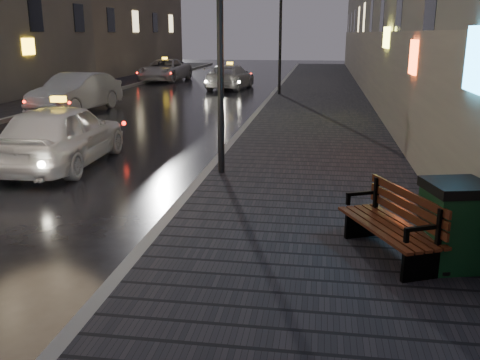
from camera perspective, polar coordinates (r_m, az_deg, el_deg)
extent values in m
cube|color=black|center=(26.53, 8.49, 8.60)|extent=(4.60, 58.00, 0.15)
cube|color=slate|center=(26.64, 3.26, 8.77)|extent=(0.20, 58.00, 0.15)
cube|color=black|center=(29.41, -17.18, 8.75)|extent=(2.40, 58.00, 0.15)
cube|color=slate|center=(28.87, -14.82, 8.80)|extent=(0.20, 58.00, 0.15)
cube|color=#6B6051|center=(47.73, -13.52, 17.84)|extent=(6.00, 22.00, 11.00)
cylinder|color=black|center=(11.56, -2.11, 12.93)|extent=(0.14, 0.14, 5.00)
cylinder|color=black|center=(27.44, 4.31, 14.34)|extent=(0.14, 0.14, 5.00)
cube|color=black|center=(7.12, 18.68, -8.56)|extent=(0.49, 0.27, 0.41)
cube|color=black|center=(7.12, 20.42, -5.64)|extent=(0.08, 0.08, 0.72)
cube|color=black|center=(6.92, 18.67, -4.91)|extent=(0.41, 0.23, 0.05)
cube|color=black|center=(8.32, 12.77, -4.61)|extent=(0.49, 0.27, 0.41)
cube|color=black|center=(8.32, 14.27, -2.12)|extent=(0.08, 0.08, 0.72)
cube|color=black|center=(8.15, 12.65, -1.41)|extent=(0.41, 0.23, 0.05)
cube|color=#421B0E|center=(7.63, 15.60, -4.80)|extent=(1.34, 1.94, 0.04)
cube|color=#421B0E|center=(7.66, 17.33, -2.50)|extent=(0.80, 1.69, 0.41)
cube|color=black|center=(7.57, 21.79, -4.92)|extent=(0.86, 0.86, 1.03)
cube|color=black|center=(7.40, 22.23, -0.70)|extent=(0.92, 0.92, 0.13)
imported|color=white|center=(13.64, -18.50, 4.62)|extent=(2.04, 4.66, 1.56)
imported|color=#9E9FA6|center=(23.16, -17.08, 8.89)|extent=(2.27, 4.94, 1.57)
imported|color=silver|center=(31.56, -1.08, 10.96)|extent=(2.49, 4.99, 1.39)
imported|color=#B9B8BF|center=(37.36, -7.99, 11.55)|extent=(2.82, 5.35, 1.44)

